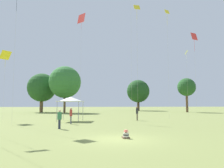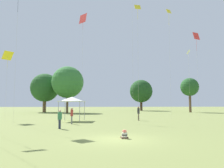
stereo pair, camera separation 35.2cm
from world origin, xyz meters
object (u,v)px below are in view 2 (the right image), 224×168
object	(u,v)px
kite_6	(196,38)
distant_tree_2	(68,82)
canopy_tent	(72,99)
kite_0	(83,21)
distant_tree_0	(141,91)
distant_tree_1	(190,87)
kite_5	(188,56)
kite_3	(169,19)
distant_tree_3	(45,88)
person_standing_1	(138,112)
person_standing_2	(60,118)
kite_2	(8,57)
seated_toddler	(124,135)
person_standing_3	(72,114)

from	to	relation	value
kite_6	distant_tree_2	world-z (taller)	kite_6
canopy_tent	kite_0	size ratio (longest dim) A/B	0.22
distant_tree_0	distant_tree_1	distance (m)	17.93
kite_5	kite_3	bearing A→B (deg)	-14.51
kite_0	kite_5	size ratio (longest dim) A/B	1.55
kite_5	distant_tree_1	world-z (taller)	kite_5
distant_tree_0	distant_tree_3	bearing A→B (deg)	-159.82
kite_6	distant_tree_3	size ratio (longest dim) A/B	1.24
person_standing_1	person_standing_2	bearing A→B (deg)	110.83
kite_0	distant_tree_2	distance (m)	24.67
distant_tree_0	kite_2	bearing A→B (deg)	-124.58
kite_5	distant_tree_3	xyz separation A→B (m)	(-27.02, 29.19, -2.85)
kite_5	distant_tree_2	distance (m)	31.98
seated_toddler	person_standing_3	world-z (taller)	person_standing_3
kite_3	distant_tree_2	size ratio (longest dim) A/B	1.43
distant_tree_2	canopy_tent	bearing A→B (deg)	-82.31
canopy_tent	distant_tree_2	distance (m)	27.23
person_standing_1	distant_tree_0	size ratio (longest dim) A/B	0.18
kite_6	distant_tree_1	size ratio (longest dim) A/B	1.42
person_standing_3	distant_tree_2	world-z (taller)	distant_tree_2
kite_6	distant_tree_3	bearing A→B (deg)	155.32
person_standing_3	distant_tree_2	bearing A→B (deg)	95.66
canopy_tent	distant_tree_0	xyz separation A→B (m)	(18.64, 41.82, 3.58)
kite_2	distant_tree_2	distance (m)	25.40
canopy_tent	distant_tree_1	size ratio (longest dim) A/B	0.38
kite_3	person_standing_3	bearing A→B (deg)	-128.34
kite_3	kite_5	bearing A→B (deg)	19.49
distant_tree_1	kite_5	bearing A→B (deg)	-114.87
person_standing_1	person_standing_2	xyz separation A→B (m)	(-9.00, -8.88, -0.14)
person_standing_2	kite_2	world-z (taller)	kite_2
person_standing_3	canopy_tent	bearing A→B (deg)	93.46
canopy_tent	kite_2	world-z (taller)	kite_2
seated_toddler	person_standing_1	size ratio (longest dim) A/B	0.31
kite_2	kite_3	distance (m)	23.97
kite_5	distant_tree_1	size ratio (longest dim) A/B	1.13
person_standing_2	kite_6	size ratio (longest dim) A/B	0.13
person_standing_1	kite_3	xyz separation A→B (m)	(5.35, 2.37, 13.94)
person_standing_1	kite_0	world-z (taller)	kite_0
person_standing_3	canopy_tent	world-z (taller)	canopy_tent
distant_tree_1	kite_2	bearing A→B (deg)	-146.19
person_standing_1	distant_tree_2	distance (m)	30.04
canopy_tent	distant_tree_2	size ratio (longest dim) A/B	0.30
person_standing_2	kite_6	world-z (taller)	kite_6
seated_toddler	distant_tree_1	xyz separation A→B (m)	(23.62, 41.47, 6.38)
kite_0	person_standing_2	bearing A→B (deg)	-4.97
kite_3	seated_toddler	bearing A→B (deg)	-93.63
person_standing_3	distant_tree_2	size ratio (longest dim) A/B	0.15
person_standing_1	person_standing_2	distance (m)	12.64
kite_2	distant_tree_1	distance (m)	44.93
distant_tree_1	person_standing_1	bearing A→B (deg)	-126.14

